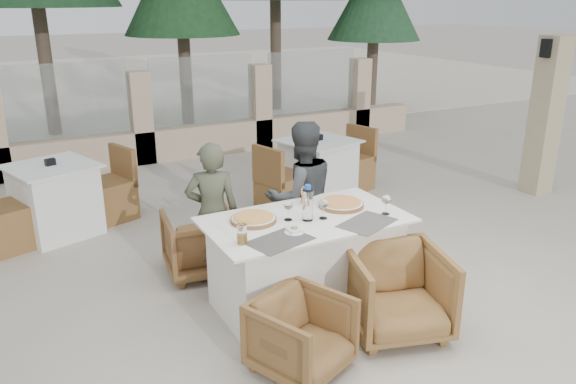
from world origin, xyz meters
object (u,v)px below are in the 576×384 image
pizza_left (253,219)px  armchair_near_left (301,335)px  armchair_far_left (200,243)px  pizza_right (341,204)px  armchair_far_right (293,236)px  diner_left (213,213)px  diner_right (301,197)px  beer_glass_left (242,234)px  beer_glass_right (305,195)px  water_bottle (308,203)px  wine_glass_near (323,208)px  olive_dish (294,230)px  armchair_near_right (397,292)px  wine_glass_centre (288,209)px  wine_glass_corner (386,203)px  bg_table_a (56,200)px  bg_table_b (318,170)px  dining_table (305,262)px

pizza_left → armchair_near_left: bearing=-93.8°
armchair_far_left → pizza_right: bearing=144.8°
armchair_far_left → armchair_far_right: armchair_far_left is taller
pizza_right → diner_left: diner_left is taller
diner_left → diner_right: diner_right is taller
beer_glass_left → beer_glass_right: size_ratio=0.99×
water_bottle → wine_glass_near: water_bottle is taller
wine_glass_near → beer_glass_left: 0.77m
olive_dish → armchair_near_left: (-0.24, -0.54, -0.52)m
beer_glass_right → armchair_near_right: (0.25, -0.96, -0.51)m
wine_glass_centre → wine_glass_corner: same height
water_bottle → olive_dish: 0.30m
wine_glass_corner → beer_glass_right: (-0.45, 0.52, -0.02)m
olive_dish → armchair_near_right: size_ratio=0.15×
water_bottle → bg_table_a: water_bottle is taller
pizza_right → bg_table_b: bearing=63.8°
wine_glass_near → armchair_near_right: bearing=-63.3°
diner_left → bg_table_b: diner_left is taller
beer_glass_left → bg_table_a: (-0.98, 2.75, -0.46)m
water_bottle → armchair_near_left: size_ratio=0.49×
dining_table → diner_left: size_ratio=1.25×
pizza_left → diner_right: size_ratio=0.26×
pizza_left → water_bottle: size_ratio=1.24×
water_bottle → bg_table_b: 2.69m
pizza_left → wine_glass_centre: bearing=-21.6°
pizza_right → bg_table_b: pizza_right is taller
wine_glass_centre → bg_table_a: size_ratio=0.11×
wine_glass_centre → bg_table_a: (-1.48, 2.51, -0.48)m
bg_table_a → diner_left: bearing=-76.1°
water_bottle → dining_table: bearing=82.8°
pizza_right → armchair_far_right: pizza_right is taller
pizza_right → beer_glass_right: 0.31m
wine_glass_near → beer_glass_right: wine_glass_near is taller
wine_glass_corner → diner_left: 1.51m
wine_glass_centre → diner_left: diner_left is taller
pizza_left → diner_right: diner_right is taller
armchair_near_right → beer_glass_left: bearing=173.2°
water_bottle → bg_table_b: size_ratio=0.18×
armchair_far_right → beer_glass_left: bearing=47.5°
armchair_near_left → bg_table_a: (-1.16, 3.29, 0.11)m
armchair_near_left → bg_table_a: bg_table_a is taller
beer_glass_left → armchair_far_right: bearing=45.7°
dining_table → armchair_near_left: size_ratio=2.70×
pizza_left → armchair_near_left: (-0.06, -0.88, -0.52)m
beer_glass_left → bg_table_b: beer_glass_left is taller
armchair_near_left → bg_table_a: bearing=86.6°
armchair_near_right → diner_left: size_ratio=0.57×
armchair_far_right → armchair_near_left: 1.64m
diner_right → olive_dish: bearing=62.7°
pizza_left → armchair_far_right: bearing=41.5°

